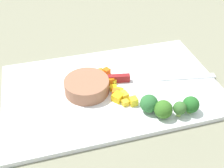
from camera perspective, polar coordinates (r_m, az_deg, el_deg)
The scene contains 21 objects.
ground_plane at distance 0.73m, azimuth 0.00°, elevation -1.35°, with size 4.00×4.00×0.00m, color gray.
cutting_board at distance 0.72m, azimuth 0.00°, elevation -0.99°, with size 0.54×0.34×0.01m, color white.
prep_bowl at distance 0.70m, azimuth -5.14°, elevation -0.29°, with size 0.11×0.11×0.03m, color #976349.
chef_knife at distance 0.74m, azimuth 6.27°, elevation 1.23°, with size 0.28×0.07×0.02m.
carrot_dice_0 at distance 0.69m, azimuth 0.89°, elevation -1.77°, with size 0.02×0.02×0.02m, color orange.
carrot_dice_1 at distance 0.73m, azimuth -0.14°, elevation 0.69°, with size 0.02×0.02×0.02m, color orange.
carrot_dice_2 at distance 0.76m, azimuth -0.79°, elevation 2.56°, with size 0.02×0.02×0.02m, color orange.
carrot_dice_3 at distance 0.70m, azimuth 0.86°, elevation -1.44°, with size 0.01×0.01×0.01m, color orange.
carrot_dice_4 at distance 0.76m, azimuth -2.47°, elevation 2.35°, with size 0.02×0.02×0.01m, color orange.
carrot_dice_5 at distance 0.74m, azimuth -1.11°, elevation 1.26°, with size 0.01×0.01×0.01m, color orange.
pepper_dice_0 at distance 0.67m, azimuth 4.34°, elevation -3.47°, with size 0.02×0.02×0.02m, color yellow.
pepper_dice_1 at distance 0.68m, azimuth 0.91°, elevation -2.74°, with size 0.02×0.02×0.02m, color yellow.
pepper_dice_2 at distance 0.67m, azimuth 2.68°, elevation -3.80°, with size 0.01×0.01×0.01m, color gold.
pepper_dice_3 at distance 0.69m, azimuth 1.24°, elevation -1.69°, with size 0.02×0.02×0.02m, color yellow.
pepper_dice_4 at distance 0.73m, azimuth 0.24°, elevation 0.61°, with size 0.02×0.02×0.01m, color yellow.
pepper_dice_5 at distance 0.71m, azimuth 0.49°, elevation -0.78°, with size 0.02×0.02×0.01m, color yellow.
pepper_dice_6 at distance 0.68m, azimuth 2.42°, elevation -2.33°, with size 0.02×0.02×0.02m, color yellow.
broccoli_floret_0 at distance 0.64m, azimuth 10.29°, elevation -5.07°, with size 0.04×0.04×0.04m.
broccoli_floret_1 at distance 0.66m, azimuth 15.58°, elevation -4.04°, with size 0.04×0.04×0.04m.
broccoli_floret_2 at distance 0.65m, azimuth 7.46°, elevation -3.95°, with size 0.04×0.04×0.04m.
broccoli_floret_3 at distance 0.65m, azimuth 13.48°, elevation -4.79°, with size 0.03×0.03×0.04m.
Camera 1 is at (0.15, 0.53, 0.47)m, focal length 45.42 mm.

